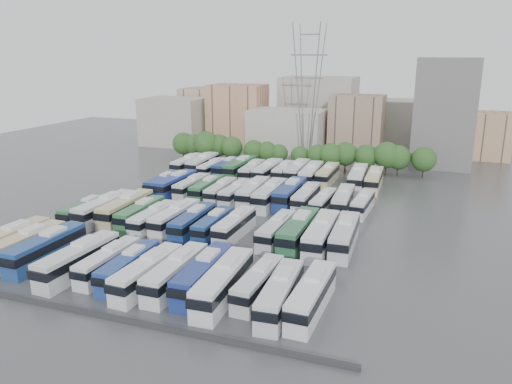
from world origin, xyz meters
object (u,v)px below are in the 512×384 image
(bus_r0_s10, at_px, (223,282))
(bus_r3_s4, at_px, (240,167))
(bus_r2_s8, at_px, (270,195))
(bus_r3_s2, at_px, (212,168))
(bus_r0_s7, at_px, (147,272))
(bus_r3_s6, at_px, (267,171))
(bus_r0_s13, at_px, (311,295))
(bus_r2_s3, at_px, (192,186))
(bus_r3_s1, at_px, (203,164))
(bus_r2_s6, at_px, (236,193))
(bus_r2_s9, at_px, (290,194))
(bus_r2_s10, at_px, (306,197))
(bus_r0_s12, at_px, (280,293))
(bus_r0_s6, at_px, (129,266))
(bus_r1_s0, at_px, (86,210))
(bus_r2_s2, at_px, (175,184))
(bus_r1_s10, at_px, (277,230))
(bus_r3_s12, at_px, (358,178))
(bus_r3_s0, at_px, (188,164))
(bus_r1_s4, at_px, (154,218))
(bus_r0_s11, at_px, (258,283))
(bus_r1_s13, at_px, (344,235))
(bus_r3_s5, at_px, (252,171))
(bus_r0_s9, at_px, (203,274))
(electricity_pylon, at_px, (308,88))
(bus_r0_s2, at_px, (46,248))
(bus_r2_s13, at_px, (363,204))
(apartment_tower, at_px, (444,113))
(bus_r1_s1, at_px, (105,209))
(bus_r0_s5, at_px, (108,261))
(bus_r1_s8, at_px, (235,225))
(bus_r0_s8, at_px, (176,272))
(bus_r2_s4, at_px, (207,188))
(bus_r3_s10, at_px, (327,175))
(bus_r0_s0, at_px, (8,242))
(bus_r1_s12, at_px, (321,234))
(bus_r2_s5, at_px, (221,191))
(bus_r0_s1, at_px, (25,245))
(bus_r3_s13, at_px, (374,180))
(bus_r1_s11, at_px, (299,231))
(bus_r0_s4, at_px, (78,259))
(bus_r2_s12, at_px, (343,200))
(bus_r2_s7, at_px, (253,192))
(bus_r1_s6, at_px, (193,222))
(bus_r1_s7, at_px, (213,225))

(bus_r0_s10, bearing_deg, bus_r3_s4, 107.40)
(bus_r2_s8, relative_size, bus_r3_s2, 1.19)
(bus_r0_s7, height_order, bus_r3_s6, bus_r3_s6)
(bus_r0_s13, distance_m, bus_r2_s3, 49.64)
(bus_r3_s1, bearing_deg, bus_r2_s6, -51.59)
(bus_r2_s9, relative_size, bus_r2_s10, 1.14)
(bus_r0_s12, bearing_deg, bus_r0_s6, 174.79)
(bus_r1_s0, xyz_separation_m, bus_r2_s2, (6.26, 19.35, 0.25))
(bus_r1_s0, height_order, bus_r3_s1, bus_r3_s1)
(bus_r1_s10, bearing_deg, bus_r3_s12, 81.73)
(bus_r3_s0, bearing_deg, bus_r1_s4, -69.44)
(bus_r0_s11, xyz_separation_m, bus_r3_s1, (-33.01, 53.99, 0.31))
(bus_r1_s13, relative_size, bus_r3_s5, 1.07)
(bus_r3_s0, relative_size, bus_r3_s1, 0.94)
(bus_r0_s9, xyz_separation_m, bus_r3_s0, (-29.69, 53.66, -0.07))
(electricity_pylon, height_order, bus_r0_s9, electricity_pylon)
(bus_r0_s2, height_order, bus_r2_s13, bus_r0_s2)
(apartment_tower, distance_m, bus_r1_s1, 83.36)
(bus_r3_s6, distance_m, bus_r3_s12, 19.60)
(bus_r0_s5, xyz_separation_m, bus_r3_s4, (-3.48, 53.95, 0.33))
(bus_r0_s2, bearing_deg, bus_r1_s8, 41.65)
(bus_r0_s5, relative_size, bus_r3_s1, 0.85)
(bus_r0_s8, relative_size, bus_r2_s4, 1.07)
(bus_r2_s6, relative_size, bus_r3_s10, 0.92)
(bus_r0_s0, height_order, bus_r2_s8, bus_r2_s8)
(bus_r1_s12, height_order, bus_r2_s5, bus_r1_s12)
(bus_r0_s1, relative_size, bus_r3_s13, 1.01)
(bus_r3_s6, bearing_deg, bus_r2_s13, -34.16)
(bus_r0_s10, distance_m, bus_r0_s13, 10.07)
(bus_r0_s10, relative_size, bus_r3_s6, 1.02)
(apartment_tower, xyz_separation_m, bus_r1_s13, (-12.47, -63.07, -10.98))
(apartment_tower, relative_size, bus_r3_s1, 1.96)
(bus_r1_s8, bearing_deg, bus_r0_s12, -54.54)
(bus_r0_s9, xyz_separation_m, bus_r1_s8, (-3.19, 17.54, -0.18))
(electricity_pylon, height_order, bus_r0_s8, electricity_pylon)
(bus_r0_s6, xyz_separation_m, bus_r1_s11, (16.53, 18.43, 0.34))
(bus_r0_s2, distance_m, bus_r0_s10, 26.25)
(bus_r0_s8, distance_m, bus_r1_s13, 25.19)
(bus_r0_s4, bearing_deg, bus_r0_s8, 6.55)
(bus_r2_s5, bearing_deg, bus_r1_s13, -33.78)
(bus_r2_s2, relative_size, bus_r3_s4, 0.97)
(bus_r0_s6, bearing_deg, bus_r2_s13, 55.82)
(bus_r2_s2, xyz_separation_m, bus_r2_s5, (10.10, -0.72, -0.25))
(bus_r2_s4, distance_m, bus_r2_s12, 26.33)
(bus_r0_s1, relative_size, bus_r2_s7, 0.99)
(bus_r0_s2, bearing_deg, bus_r0_s8, -1.62)
(bus_r1_s6, bearing_deg, bus_r2_s4, 108.10)
(bus_r1_s7, bearing_deg, bus_r1_s11, 2.98)
(bus_r2_s9, bearing_deg, bus_r3_s10, 79.55)
(apartment_tower, bearing_deg, bus_r3_s6, -140.83)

